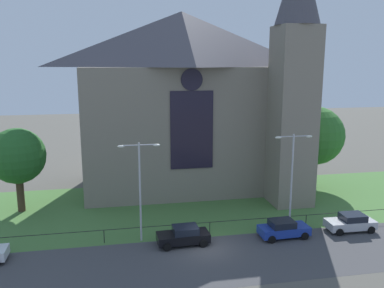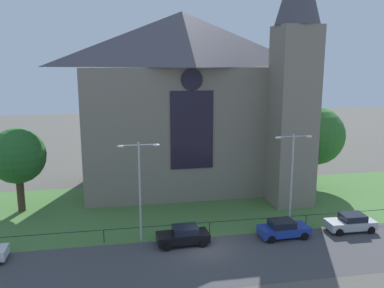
{
  "view_description": "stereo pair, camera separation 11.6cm",
  "coord_description": "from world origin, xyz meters",
  "px_view_note": "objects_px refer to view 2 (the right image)",
  "views": [
    {
      "loc": [
        -6.72,
        -29.21,
        14.52
      ],
      "look_at": [
        0.34,
        8.0,
        6.84
      ],
      "focal_mm": 37.95,
      "sensor_mm": 36.0,
      "label": 1
    },
    {
      "loc": [
        -6.6,
        -29.23,
        14.52
      ],
      "look_at": [
        0.34,
        8.0,
        6.84
      ],
      "focal_mm": 37.95,
      "sensor_mm": 36.0,
      "label": 2
    }
  ],
  "objects_px": {
    "streetlamp_near": "(140,179)",
    "parked_car_silver": "(351,223)",
    "tree_left_far": "(17,156)",
    "tree_right_far": "(315,136)",
    "church_building": "(190,100)",
    "parked_car_black": "(183,236)",
    "streetlamp_far": "(292,170)",
    "parked_car_blue": "(283,229)"
  },
  "relations": [
    {
      "from": "parked_car_black",
      "to": "parked_car_silver",
      "type": "height_order",
      "value": "same"
    },
    {
      "from": "tree_right_far",
      "to": "parked_car_blue",
      "type": "xyz_separation_m",
      "value": [
        -9.24,
        -13.08,
        -5.31
      ]
    },
    {
      "from": "tree_right_far",
      "to": "streetlamp_near",
      "type": "distance_m",
      "value": 24.01
    },
    {
      "from": "tree_right_far",
      "to": "parked_car_silver",
      "type": "height_order",
      "value": "tree_right_far"
    },
    {
      "from": "church_building",
      "to": "tree_right_far",
      "type": "xyz_separation_m",
      "value": [
        14.44,
        -2.31,
        -4.22
      ]
    },
    {
      "from": "church_building",
      "to": "streetlamp_near",
      "type": "distance_m",
      "value": 16.12
    },
    {
      "from": "parked_car_black",
      "to": "parked_car_silver",
      "type": "xyz_separation_m",
      "value": [
        14.84,
        -0.01,
        0.0
      ]
    },
    {
      "from": "streetlamp_far",
      "to": "parked_car_silver",
      "type": "bearing_deg",
      "value": -15.1
    },
    {
      "from": "church_building",
      "to": "parked_car_silver",
      "type": "height_order",
      "value": "church_building"
    },
    {
      "from": "church_building",
      "to": "streetlamp_near",
      "type": "relative_size",
      "value": 3.14
    },
    {
      "from": "streetlamp_far",
      "to": "parked_car_black",
      "type": "relative_size",
      "value": 2.0
    },
    {
      "from": "church_building",
      "to": "tree_right_far",
      "type": "height_order",
      "value": "church_building"
    },
    {
      "from": "streetlamp_far",
      "to": "parked_car_silver",
      "type": "height_order",
      "value": "streetlamp_far"
    },
    {
      "from": "parked_car_silver",
      "to": "tree_right_far",
      "type": "bearing_deg",
      "value": -101.46
    },
    {
      "from": "tree_left_far",
      "to": "parked_car_black",
      "type": "relative_size",
      "value": 1.95
    },
    {
      "from": "tree_left_far",
      "to": "streetlamp_near",
      "type": "height_order",
      "value": "tree_left_far"
    },
    {
      "from": "tree_left_far",
      "to": "parked_car_blue",
      "type": "bearing_deg",
      "value": -24.66
    },
    {
      "from": "streetlamp_far",
      "to": "parked_car_black",
      "type": "xyz_separation_m",
      "value": [
        -9.74,
        -1.36,
        -4.66
      ]
    },
    {
      "from": "streetlamp_near",
      "to": "streetlamp_far",
      "type": "xyz_separation_m",
      "value": [
        13.07,
        0.0,
        0.14
      ]
    },
    {
      "from": "streetlamp_far",
      "to": "parked_car_silver",
      "type": "xyz_separation_m",
      "value": [
        5.1,
        -1.38,
        -4.66
      ]
    },
    {
      "from": "tree_left_far",
      "to": "parked_car_silver",
      "type": "bearing_deg",
      "value": -19.47
    },
    {
      "from": "church_building",
      "to": "streetlamp_near",
      "type": "bearing_deg",
      "value": -115.6
    },
    {
      "from": "parked_car_blue",
      "to": "parked_car_silver",
      "type": "distance_m",
      "value": 6.35
    },
    {
      "from": "parked_car_black",
      "to": "parked_car_blue",
      "type": "distance_m",
      "value": 8.49
    },
    {
      "from": "church_building",
      "to": "parked_car_silver",
      "type": "bearing_deg",
      "value": -52.74
    },
    {
      "from": "streetlamp_far",
      "to": "parked_car_black",
      "type": "height_order",
      "value": "streetlamp_far"
    },
    {
      "from": "tree_right_far",
      "to": "streetlamp_far",
      "type": "distance_m",
      "value": 14.02
    },
    {
      "from": "streetlamp_near",
      "to": "streetlamp_far",
      "type": "distance_m",
      "value": 13.07
    },
    {
      "from": "tree_left_far",
      "to": "parked_car_silver",
      "type": "distance_m",
      "value": 31.55
    },
    {
      "from": "tree_left_far",
      "to": "parked_car_black",
      "type": "height_order",
      "value": "tree_left_far"
    },
    {
      "from": "streetlamp_near",
      "to": "parked_car_silver",
      "type": "relative_size",
      "value": 1.95
    },
    {
      "from": "streetlamp_near",
      "to": "parked_car_black",
      "type": "distance_m",
      "value": 5.77
    },
    {
      "from": "parked_car_blue",
      "to": "streetlamp_far",
      "type": "bearing_deg",
      "value": 49.09
    },
    {
      "from": "parked_car_silver",
      "to": "streetlamp_far",
      "type": "bearing_deg",
      "value": -13.94
    },
    {
      "from": "tree_left_far",
      "to": "parked_car_silver",
      "type": "height_order",
      "value": "tree_left_far"
    },
    {
      "from": "church_building",
      "to": "streetlamp_far",
      "type": "distance_m",
      "value": 16.01
    },
    {
      "from": "streetlamp_far",
      "to": "church_building",
      "type": "bearing_deg",
      "value": 115.04
    },
    {
      "from": "tree_right_far",
      "to": "tree_left_far",
      "type": "bearing_deg",
      "value": -175.58
    },
    {
      "from": "parked_car_silver",
      "to": "tree_left_far",
      "type": "bearing_deg",
      "value": -18.3
    },
    {
      "from": "tree_left_far",
      "to": "parked_car_silver",
      "type": "relative_size",
      "value": 1.96
    },
    {
      "from": "tree_left_far",
      "to": "tree_right_far",
      "type": "relative_size",
      "value": 0.88
    },
    {
      "from": "tree_right_far",
      "to": "streetlamp_near",
      "type": "xyz_separation_m",
      "value": [
        -21.06,
        -11.51,
        -0.79
      ]
    }
  ]
}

